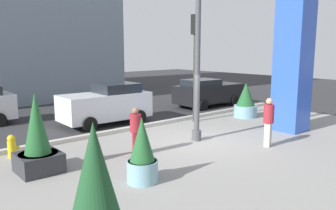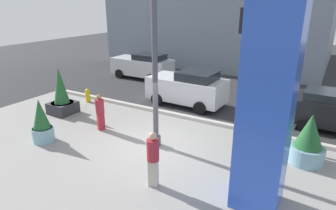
{
  "view_description": "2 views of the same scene",
  "coord_description": "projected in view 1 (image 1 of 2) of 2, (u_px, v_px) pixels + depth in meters",
  "views": [
    {
      "loc": [
        -8.84,
        -8.58,
        3.45
      ],
      "look_at": [
        -0.56,
        1.02,
        1.33
      ],
      "focal_mm": 36.18,
      "sensor_mm": 36.0,
      "label": 1
    },
    {
      "loc": [
        5.55,
        -8.26,
        5.21
      ],
      "look_at": [
        0.07,
        1.11,
        1.33
      ],
      "focal_mm": 31.27,
      "sensor_mm": 36.0,
      "label": 2
    }
  ],
  "objects": [
    {
      "name": "traffic_light_corner",
      "position": [
        195.0,
        51.0,
        15.6
      ],
      "size": [
        0.28,
        0.42,
        4.98
      ],
      "color": "#333833",
      "rests_on": "ground_plane"
    },
    {
      "name": "curb_strip",
      "position": [
        147.0,
        125.0,
        14.99
      ],
      "size": [
        18.0,
        0.24,
        0.16
      ],
      "primitive_type": "cube",
      "color": "#B7B2A8",
      "rests_on": "ground_plane"
    },
    {
      "name": "lamp_post",
      "position": [
        197.0,
        64.0,
        12.37
      ],
      "size": [
        0.44,
        0.44,
        5.96
      ],
      "color": "#4C4C51",
      "rests_on": "ground_plane"
    },
    {
      "name": "car_passing_lane",
      "position": [
        107.0,
        104.0,
        15.58
      ],
      "size": [
        4.09,
        2.17,
        1.85
      ],
      "color": "silver",
      "rests_on": "ground_plane"
    },
    {
      "name": "potted_plant_curbside",
      "position": [
        142.0,
        154.0,
        8.72
      ],
      "size": [
        0.82,
        0.82,
        1.74
      ],
      "color": "#7AA8B7",
      "rests_on": "ground_plane"
    },
    {
      "name": "pedestrian_on_sidewalk",
      "position": [
        136.0,
        129.0,
        10.93
      ],
      "size": [
        0.48,
        0.48,
        1.58
      ],
      "color": "maroon",
      "rests_on": "ground_plane"
    },
    {
      "name": "pedestrian_crossing",
      "position": [
        269.0,
        120.0,
        11.88
      ],
      "size": [
        0.45,
        0.45,
        1.75
      ],
      "color": "#B2AD9E",
      "rests_on": "ground_plane"
    },
    {
      "name": "fire_hydrant",
      "position": [
        12.0,
        146.0,
        10.78
      ],
      "size": [
        0.36,
        0.26,
        0.75
      ],
      "color": "gold",
      "rests_on": "ground_plane"
    },
    {
      "name": "art_pillar_blue",
      "position": [
        293.0,
        63.0,
        13.97
      ],
      "size": [
        1.2,
        1.2,
        5.75
      ],
      "primitive_type": "cube",
      "color": "blue",
      "rests_on": "ground_plane"
    },
    {
      "name": "ground_plane",
      "position": [
        135.0,
        124.0,
        15.66
      ],
      "size": [
        60.0,
        60.0,
        0.0
      ],
      "primitive_type": "plane",
      "color": "#2D2D30"
    },
    {
      "name": "plaza_pavement",
      "position": [
        240.0,
        154.0,
        11.18
      ],
      "size": [
        18.0,
        10.0,
        0.02
      ],
      "primitive_type": "cube",
      "color": "gray",
      "rests_on": "ground_plane"
    },
    {
      "name": "car_intersection",
      "position": [
        208.0,
        92.0,
        20.34
      ],
      "size": [
        4.44,
        2.08,
        1.66
      ],
      "color": "black",
      "rests_on": "ground_plane"
    },
    {
      "name": "potted_plant_by_pillar",
      "position": [
        96.0,
        202.0,
        4.9
      ],
      "size": [
        0.96,
        0.96,
        2.45
      ],
      "color": "#6BB2B2",
      "rests_on": "ground_plane"
    },
    {
      "name": "potted_plant_mid_plaza",
      "position": [
        246.0,
        102.0,
        17.11
      ],
      "size": [
        1.16,
        1.16,
        1.75
      ],
      "color": "#7AA8B7",
      "rests_on": "ground_plane"
    },
    {
      "name": "potted_plant_near_left",
      "position": [
        37.0,
        141.0,
        9.42
      ],
      "size": [
        1.14,
        1.14,
        2.28
      ],
      "color": "#2D2D33",
      "rests_on": "ground_plane"
    }
  ]
}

